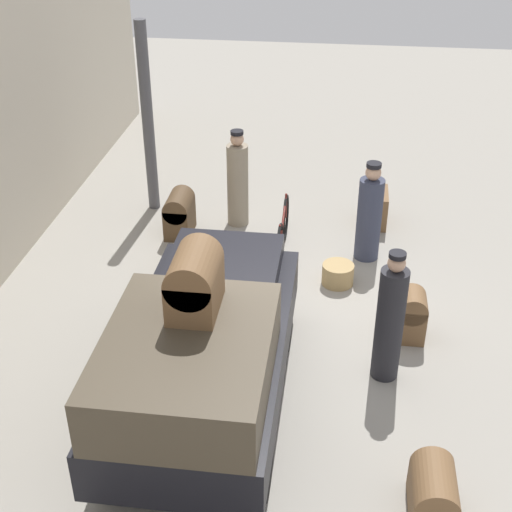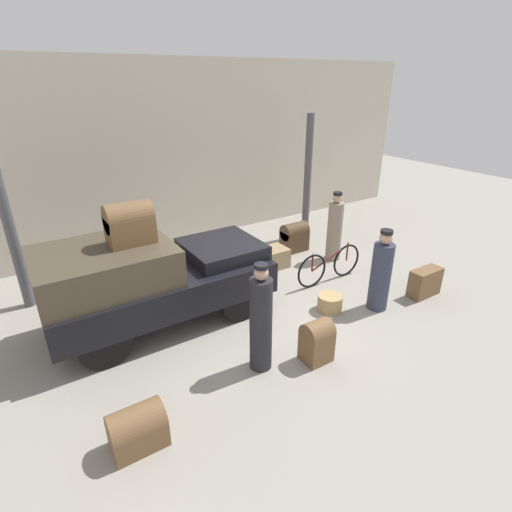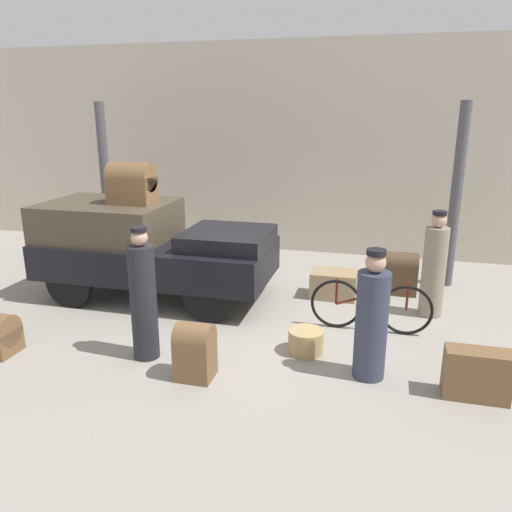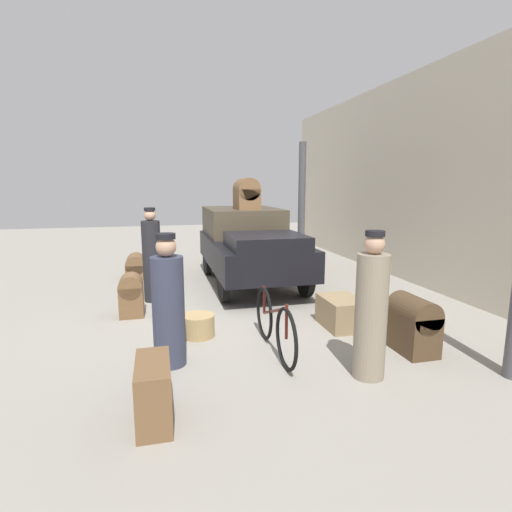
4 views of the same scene
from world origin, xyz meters
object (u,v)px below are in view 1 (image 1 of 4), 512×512
Objects in this scene: porter_lifting_near_truck at (238,182)px; trunk_barrel_dark at (411,314)px; wicker_basket at (338,274)px; suitcase_tan_flat at (433,492)px; conductor_in_dark_uniform at (390,321)px; bicycle at (283,231)px; porter_with_bicycle at (369,216)px; trunk_on_truck_roof at (194,281)px; trunk_umber_medium at (196,256)px; suitcase_black_upright at (378,208)px; suitcase_small_leather at (179,213)px; truck at (202,351)px.

porter_lifting_near_truck is 3.95m from trunk_barrel_dark.
suitcase_tan_flat is (-4.00, -1.03, 0.11)m from wicker_basket.
conductor_in_dark_uniform is 1.05× the size of porter_lifting_near_truck.
bicycle is at bearing 48.53° from wicker_basket.
bicycle is 1.09× the size of porter_with_bicycle.
porter_with_bicycle is at bearing -24.79° from trunk_on_truck_roof.
trunk_umber_medium is at bearing 117.45° from bicycle.
porter_lifting_near_truck reaches higher than wicker_basket.
conductor_in_dark_uniform is at bearing -179.57° from suitcase_black_upright.
bicycle is at bearing 28.77° from conductor_in_dark_uniform.
suitcase_tan_flat is 5.22m from trunk_umber_medium.
trunk_on_truck_roof reaches higher than suitcase_tan_flat.
suitcase_tan_flat is (-2.02, -0.40, -0.54)m from conductor_in_dark_uniform.
trunk_barrel_dark is at bearing -50.49° from trunk_on_truck_roof.
trunk_umber_medium is (-0.65, 1.26, -0.15)m from bicycle.
suitcase_small_leather reaches higher than suitcase_tan_flat.
trunk_on_truck_roof is (-0.20, 0.00, 1.03)m from truck.
bicycle is at bearing 43.48° from trunk_barrel_dark.
truck is 1.05m from trunk_on_truck_roof.
truck is 2.22× the size of conductor_in_dark_uniform.
porter_with_bicycle is 2.70m from trunk_umber_medium.
trunk_umber_medium is (1.31, 3.12, -0.14)m from trunk_barrel_dark.
porter_with_bicycle reaches higher than trunk_barrel_dark.
porter_lifting_near_truck reaches higher than truck.
bicycle is at bearing -103.09° from suitcase_small_leather.
bicycle is 2.71m from trunk_barrel_dark.
suitcase_small_leather is 1.17m from trunk_umber_medium.
conductor_in_dark_uniform is 4.01m from suitcase_black_upright.
suitcase_black_upright is at bearing 6.66° from trunk_barrel_dark.
suitcase_tan_flat is at bearing -158.09° from bicycle.
suitcase_black_upright is at bearing 4.14° from suitcase_tan_flat.
bicycle is at bearing -7.55° from trunk_on_truck_roof.
wicker_basket is at bearing -24.22° from trunk_on_truck_roof.
suitcase_black_upright is at bearing -55.98° from trunk_umber_medium.
trunk_on_truck_roof is at bearing 155.78° from wicker_basket.
suitcase_small_leather reaches higher than trunk_barrel_dark.
conductor_in_dark_uniform is (0.96, -2.04, -0.10)m from truck.
porter_lifting_near_truck is at bearing 32.81° from conductor_in_dark_uniform.
wicker_basket is 0.63× the size of suitcase_small_leather.
trunk_umber_medium is at bearing 52.66° from conductor_in_dark_uniform.
suitcase_tan_flat is at bearing -154.04° from porter_lifting_near_truck.
suitcase_tan_flat is (-2.83, -0.06, -0.10)m from trunk_barrel_dark.
suitcase_tan_flat is 3.09m from trunk_on_truck_roof.
bicycle is at bearing 21.91° from suitcase_tan_flat.
wicker_basket is at bearing -93.63° from trunk_umber_medium.
porter_lifting_near_truck is (0.86, 2.15, 0.04)m from porter_with_bicycle.
suitcase_black_upright is at bearing -21.42° from trunk_on_truck_roof.
suitcase_tan_flat is 6.36m from suitcase_small_leather.
bicycle is 3.71× the size of wicker_basket.
trunk_on_truck_roof reaches higher than suitcase_small_leather.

